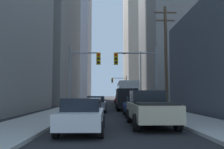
% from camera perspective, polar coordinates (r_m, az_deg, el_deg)
% --- Properties ---
extents(sidewalk_left, '(3.12, 160.00, 0.15)m').
position_cam_1_polar(sidewalk_left, '(53.31, -5.75, -6.46)').
color(sidewalk_left, '#9E9E99').
rests_on(sidewalk_left, ground).
extents(sidewalk_right, '(3.12, 160.00, 0.15)m').
position_cam_1_polar(sidewalk_right, '(53.40, 4.70, -6.47)').
color(sidewalk_right, '#9E9E99').
rests_on(sidewalk_right, ground).
extents(city_bus, '(2.74, 11.55, 3.40)m').
position_cam_1_polar(city_bus, '(35.05, 3.55, -4.35)').
color(city_bus, silver).
rests_on(city_bus, ground).
extents(pickup_truck_beige, '(2.20, 5.42, 1.90)m').
position_cam_1_polar(pickup_truck_beige, '(13.02, 9.02, -8.02)').
color(pickup_truck_beige, '#C6B793').
rests_on(pickup_truck_beige, ground).
extents(cargo_van_black, '(2.16, 5.23, 2.26)m').
position_cam_1_polar(cargo_van_black, '(25.57, 3.41, -5.64)').
color(cargo_van_black, black).
rests_on(cargo_van_black, ground).
extents(sedan_white, '(1.95, 4.21, 1.52)m').
position_cam_1_polar(sedan_white, '(10.74, -7.16, -9.62)').
color(sedan_white, white).
rests_on(sedan_white, ground).
extents(sedan_blue, '(1.95, 4.21, 1.52)m').
position_cam_1_polar(sedan_blue, '(18.60, 5.92, -7.56)').
color(sedan_blue, navy).
rests_on(sedan_blue, ground).
extents(sedan_grey, '(1.95, 4.20, 1.52)m').
position_cam_1_polar(sedan_grey, '(22.75, -3.83, -7.05)').
color(sedan_grey, slate).
rests_on(sedan_grey, ground).
extents(sedan_red, '(1.95, 4.22, 1.52)m').
position_cam_1_polar(sedan_red, '(45.28, 1.83, -5.91)').
color(sedan_red, maroon).
rests_on(sedan_red, ground).
extents(traffic_signal_near_left, '(2.82, 0.44, 6.00)m').
position_cam_1_polar(traffic_signal_near_left, '(21.40, -6.96, 1.47)').
color(traffic_signal_near_left, gray).
rests_on(traffic_signal_near_left, ground).
extents(traffic_signal_near_right, '(3.90, 0.44, 6.00)m').
position_cam_1_polar(traffic_signal_near_right, '(21.46, 6.19, 1.59)').
color(traffic_signal_near_right, gray).
rests_on(traffic_signal_near_right, ground).
extents(traffic_signal_far_right, '(3.58, 0.44, 6.00)m').
position_cam_1_polar(traffic_signal_far_right, '(54.87, 1.92, -2.30)').
color(traffic_signal_far_right, gray).
rests_on(traffic_signal_far_right, ground).
extents(utility_pole_right, '(2.20, 0.28, 10.28)m').
position_cam_1_polar(utility_pole_right, '(23.61, 12.80, 4.46)').
color(utility_pole_right, brown).
rests_on(utility_pole_right, ground).
extents(street_lamp_right, '(2.58, 0.32, 7.50)m').
position_cam_1_polar(street_lamp_right, '(32.19, 6.17, 0.39)').
color(street_lamp_right, gray).
rests_on(street_lamp_right, ground).
extents(building_left_mid_office, '(21.01, 24.93, 26.80)m').
position_cam_1_polar(building_left_mid_office, '(51.86, -20.98, 8.62)').
color(building_left_mid_office, gray).
rests_on(building_left_mid_office, ground).
extents(building_left_far_tower, '(15.89, 19.93, 67.41)m').
position_cam_1_polar(building_left_far_tower, '(99.29, -10.02, 14.13)').
color(building_left_far_tower, '#93939E').
rests_on(building_left_far_tower, ground).
extents(building_right_mid_block, '(19.03, 21.17, 35.96)m').
position_cam_1_polar(building_right_mid_block, '(53.58, 18.35, 13.19)').
color(building_right_mid_block, gray).
rests_on(building_right_mid_block, ground).
extents(building_right_far_highrise, '(18.46, 28.20, 55.68)m').
position_cam_1_polar(building_right_far_highrise, '(101.46, 8.50, 10.24)').
color(building_right_far_highrise, '#B7A893').
rests_on(building_right_far_highrise, ground).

